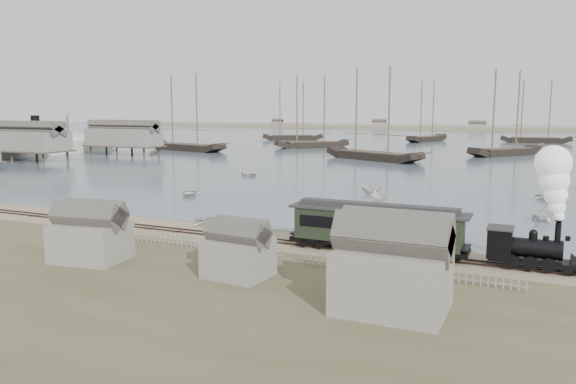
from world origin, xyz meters
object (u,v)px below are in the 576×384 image
at_px(locomotive, 548,216).
at_px(passenger_coach, 377,226).
at_px(steamship, 36,135).
at_px(beached_dinghy, 216,222).

bearing_deg(locomotive, passenger_coach, 180.00).
relative_size(locomotive, steamship, 0.20).
bearing_deg(beached_dinghy, steamship, 69.18).
distance_m(passenger_coach, beached_dinghy, 17.04).
distance_m(locomotive, beached_dinghy, 29.13).
bearing_deg(passenger_coach, beached_dinghy, 169.47).
height_order(locomotive, steamship, steamship).
height_order(passenger_coach, beached_dinghy, passenger_coach).
distance_m(locomotive, steamship, 122.62).
height_order(beached_dinghy, steamship, steamship).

